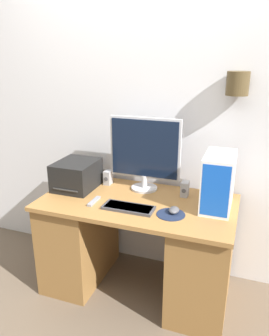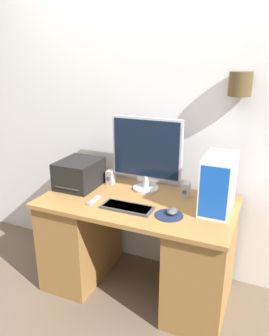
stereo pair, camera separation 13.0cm
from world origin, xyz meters
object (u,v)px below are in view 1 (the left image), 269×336
object	(u,v)px
speaker_left	(108,177)
remote_control	(94,201)
keyboard	(129,208)
speaker_right	(185,189)
mouse	(174,210)
printer	(77,175)
computer_tower	(218,182)
monitor	(145,151)

from	to	relation	value
speaker_left	remote_control	xyz separation A→B (m)	(0.05, -0.35, -0.05)
keyboard	speaker_right	xyz separation A→B (m)	(0.31, 0.34, 0.05)
mouse	printer	world-z (taller)	printer
computer_tower	speaker_right	bearing A→B (deg)	154.18
keyboard	computer_tower	xyz separation A→B (m)	(0.55, 0.22, 0.18)
speaker_right	speaker_left	bearing A→B (deg)	177.49
printer	speaker_left	size ratio (longest dim) A/B	3.18
mouse	computer_tower	world-z (taller)	computer_tower
mouse	speaker_left	size ratio (longest dim) A/B	0.85
speaker_left	monitor	bearing A→B (deg)	0.68
remote_control	printer	bearing A→B (deg)	140.51
mouse	computer_tower	distance (m)	0.35
printer	speaker_right	size ratio (longest dim) A/B	3.18
speaker_right	remote_control	bearing A→B (deg)	-150.67
printer	speaker_right	bearing A→B (deg)	8.50
monitor	printer	bearing A→B (deg)	-162.91
mouse	remote_control	xyz separation A→B (m)	(-0.56, -0.03, -0.01)
mouse	remote_control	world-z (taller)	mouse
keyboard	printer	size ratio (longest dim) A/B	0.98
monitor	computer_tower	xyz separation A→B (m)	(0.56, -0.15, -0.11)
computer_tower	keyboard	bearing A→B (deg)	-157.91
monitor	remote_control	distance (m)	0.52
speaker_right	remote_control	xyz separation A→B (m)	(-0.57, -0.32, -0.05)
keyboard	remote_control	bearing A→B (deg)	176.61
computer_tower	printer	distance (m)	1.06
printer	speaker_right	distance (m)	0.83
keyboard	speaker_left	size ratio (longest dim) A/B	3.11
printer	keyboard	bearing A→B (deg)	-23.03
speaker_right	computer_tower	bearing A→B (deg)	-25.82
monitor	remote_control	world-z (taller)	monitor
computer_tower	printer	world-z (taller)	computer_tower
remote_control	speaker_right	bearing A→B (deg)	29.33
mouse	speaker_right	size ratio (longest dim) A/B	0.85
monitor	keyboard	world-z (taller)	monitor
keyboard	printer	world-z (taller)	printer
computer_tower	printer	size ratio (longest dim) A/B	1.06
monitor	printer	world-z (taller)	monitor
computer_tower	speaker_right	xyz separation A→B (m)	(-0.24, 0.12, -0.13)
computer_tower	remote_control	size ratio (longest dim) A/B	2.41
keyboard	speaker_right	size ratio (longest dim) A/B	3.11
keyboard	speaker_left	bearing A→B (deg)	130.60
printer	speaker_left	world-z (taller)	printer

